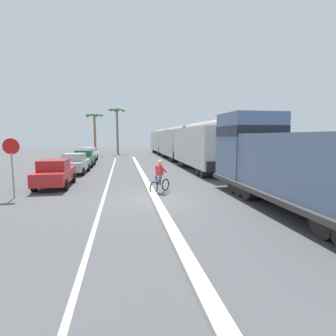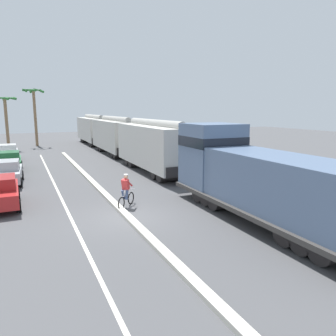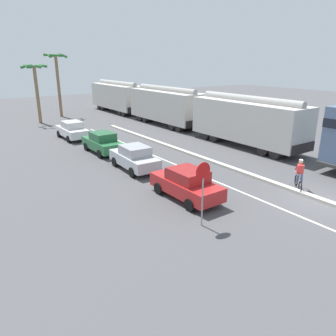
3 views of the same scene
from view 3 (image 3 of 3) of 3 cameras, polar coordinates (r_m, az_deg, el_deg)
The scene contains 14 objects.
ground_plane at distance 18.57m, azimuth 24.78°, elevation -5.16°, with size 120.00×120.00×0.00m, color #4C4C4F.
median_curb at distance 21.84m, azimuth 11.32°, elevation -0.14°, with size 0.36×36.00×0.16m, color beige.
lane_stripe at distance 20.27m, azimuth 6.60°, elevation -1.59°, with size 0.14×36.00×0.01m, color silver.
hopper_car_lead at distance 27.71m, azimuth 13.62°, elevation 7.86°, with size 2.90×10.60×4.18m.
hopper_car_middle at distance 36.31m, azimuth -0.38°, elevation 10.74°, with size 2.90×10.60×4.18m.
hopper_car_trailing at distance 46.24m, azimuth -8.82°, elevation 12.16°, with size 2.90×10.60×4.18m.
parked_car_red at distance 16.83m, azimuth 3.21°, elevation -2.77°, with size 1.88×4.23×1.62m.
parked_car_silver at distance 21.41m, azimuth -5.88°, elevation 1.81°, with size 1.97×4.27×1.62m.
parked_car_green at distance 25.77m, azimuth -11.34°, elevation 4.38°, with size 1.85×4.21×1.62m.
parked_car_white at distance 31.11m, azimuth -16.37°, elevation 6.37°, with size 1.86×4.21×1.62m.
cyclist at distance 19.40m, azimuth 21.90°, elevation -1.21°, with size 1.25×1.26×1.71m.
stop_sign at distance 13.74m, azimuth 6.08°, elevation -2.41°, with size 0.76×0.08×2.88m.
palm_tree_near at distance 39.96m, azimuth -22.06°, elevation 14.27°, with size 2.71×2.79×6.60m.
palm_tree_far at distance 43.86m, azimuth -18.79°, elevation 15.86°, with size 2.72×2.78×7.80m.
Camera 3 is at (-15.23, -8.11, 6.86)m, focal length 35.00 mm.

